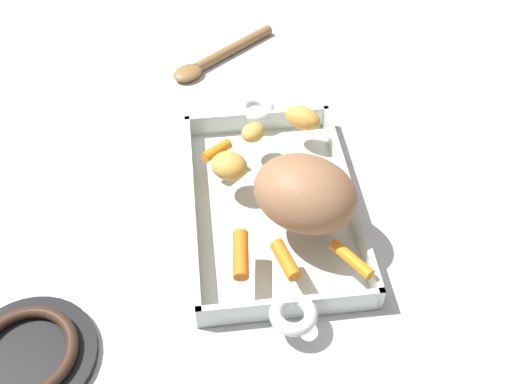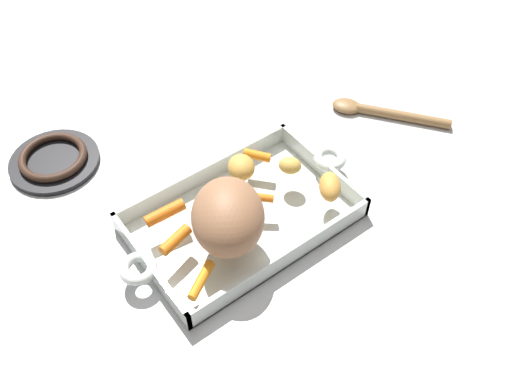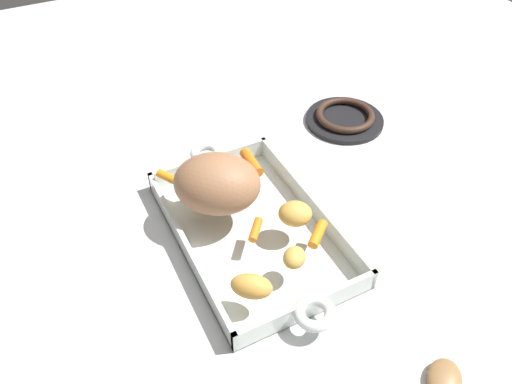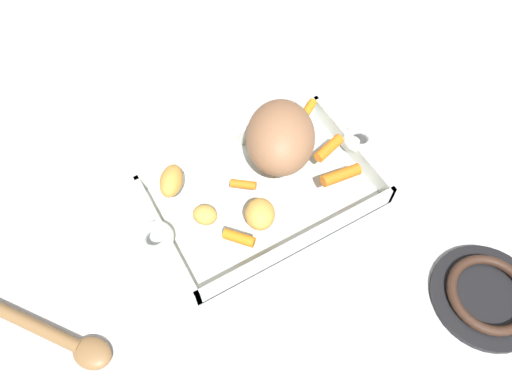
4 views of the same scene
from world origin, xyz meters
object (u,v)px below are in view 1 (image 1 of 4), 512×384
baby_carrot_northeast (351,259)px  pork_roast (305,193)px  baby_carrot_short (288,260)px  roasting_dish (272,206)px  serving_spoon (216,58)px  stove_burner_rear (27,355)px  potato_golden_large (303,118)px  potato_whole (229,166)px  baby_carrot_northwest (217,151)px  potato_golden_small (253,132)px  baby_carrot_center_left (241,255)px  baby_carrot_southwest (275,171)px

baby_carrot_northeast → pork_roast: bearing=-150.1°
baby_carrot_short → roasting_dish: bearing=-178.4°
pork_roast → serving_spoon: size_ratio=0.68×
pork_roast → stove_burner_rear: 0.41m
potato_golden_large → potato_whole: potato_whole is taller
baby_carrot_northwest → potato_golden_small: 0.07m
baby_carrot_center_left → potato_golden_small: size_ratio=1.72×
pork_roast → baby_carrot_northeast: pork_roast is taller
pork_roast → serving_spoon: 0.47m
potato_golden_large → potato_golden_small: potato_golden_large is taller
pork_roast → potato_whole: 0.14m
baby_carrot_northwest → baby_carrot_center_left: 0.21m
baby_carrot_center_left → serving_spoon: bearing=179.9°
baby_carrot_southwest → potato_golden_small: bearing=-163.8°
serving_spoon → baby_carrot_center_left: bearing=52.7°
roasting_dish → baby_carrot_northeast: size_ratio=6.74×
baby_carrot_southwest → stove_burner_rear: (0.24, -0.34, -0.04)m
baby_carrot_short → potato_golden_large: bearing=166.5°
baby_carrot_southwest → stove_burner_rear: 0.42m
roasting_dish → potato_whole: bearing=-125.3°
baby_carrot_short → baby_carrot_southwest: 0.17m
serving_spoon → baby_carrot_southwest: bearing=63.1°
pork_roast → stove_burner_rear: bearing=-67.4°
potato_whole → serving_spoon: size_ratio=0.26×
potato_golden_large → serving_spoon: bearing=-154.2°
roasting_dish → baby_carrot_southwest: bearing=164.2°
stove_burner_rear → serving_spoon: (-0.60, 0.28, -0.00)m
baby_carrot_center_left → baby_carrot_northwest: bearing=-175.2°
pork_roast → baby_carrot_northwest: (-0.14, -0.11, -0.04)m
potato_golden_large → serving_spoon: size_ratio=0.29×
baby_carrot_northwest → serving_spoon: size_ratio=0.23×
baby_carrot_northwest → baby_carrot_center_left: size_ratio=0.72×
pork_roast → potato_whole: pork_roast is taller
roasting_dish → baby_carrot_southwest: size_ratio=10.87×
baby_carrot_northwest → baby_carrot_southwest: 0.10m
potato_golden_small → baby_carrot_short: bearing=4.2°
potato_golden_large → pork_roast: bearing=-9.2°
pork_roast → potato_golden_small: bearing=-163.0°
pork_roast → baby_carrot_northeast: (0.09, 0.05, -0.04)m
roasting_dish → serving_spoon: size_ratio=2.16×
potato_whole → potato_golden_small: size_ratio=1.37×
baby_carrot_center_left → baby_carrot_short: baby_carrot_center_left is taller
potato_golden_small → serving_spoon: size_ratio=0.19×
baby_carrot_northwest → baby_carrot_northeast: bearing=35.4°
pork_roast → baby_carrot_short: pork_roast is taller
baby_carrot_center_left → baby_carrot_short: bearing=76.4°
potato_golden_small → baby_carrot_southwest: bearing=16.2°
baby_carrot_northwest → serving_spoon: bearing=176.7°
potato_whole → baby_carrot_northeast: bearing=38.9°
roasting_dish → stove_burner_rear: bearing=-58.1°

